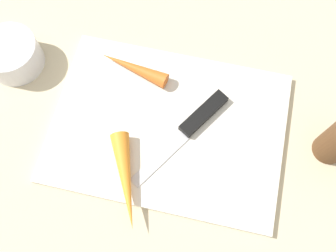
{
  "coord_description": "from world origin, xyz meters",
  "views": [
    {
      "loc": [
        -0.04,
        0.2,
        0.56
      ],
      "look_at": [
        0.0,
        0.0,
        0.01
      ],
      "focal_mm": 40.11,
      "sensor_mm": 36.0,
      "label": 1
    }
  ],
  "objects_px": {
    "cutting_board": "(168,127)",
    "carrot_long": "(126,180)",
    "knife": "(198,119)",
    "small_bowl": "(12,55)",
    "carrot_short": "(134,68)"
  },
  "relations": [
    {
      "from": "cutting_board",
      "to": "carrot_long",
      "type": "relative_size",
      "value": 2.56
    },
    {
      "from": "carrot_long",
      "to": "cutting_board",
      "type": "bearing_deg",
      "value": 135.55
    },
    {
      "from": "cutting_board",
      "to": "knife",
      "type": "distance_m",
      "value": 0.05
    },
    {
      "from": "carrot_long",
      "to": "small_bowl",
      "type": "bearing_deg",
      "value": -146.88
    },
    {
      "from": "cutting_board",
      "to": "small_bowl",
      "type": "xyz_separation_m",
      "value": [
        0.28,
        -0.06,
        0.02
      ]
    },
    {
      "from": "knife",
      "to": "carrot_long",
      "type": "xyz_separation_m",
      "value": [
        0.08,
        0.12,
        0.01
      ]
    },
    {
      "from": "cutting_board",
      "to": "carrot_short",
      "type": "bearing_deg",
      "value": -47.19
    },
    {
      "from": "carrot_short",
      "to": "small_bowl",
      "type": "height_order",
      "value": "small_bowl"
    },
    {
      "from": "carrot_short",
      "to": "carrot_long",
      "type": "distance_m",
      "value": 0.18
    },
    {
      "from": "knife",
      "to": "small_bowl",
      "type": "xyz_separation_m",
      "value": [
        0.32,
        -0.04,
        0.01
      ]
    },
    {
      "from": "cutting_board",
      "to": "small_bowl",
      "type": "distance_m",
      "value": 0.28
    },
    {
      "from": "cutting_board",
      "to": "carrot_short",
      "type": "xyz_separation_m",
      "value": [
        0.08,
        -0.08,
        0.02
      ]
    },
    {
      "from": "cutting_board",
      "to": "carrot_short",
      "type": "distance_m",
      "value": 0.11
    },
    {
      "from": "cutting_board",
      "to": "knife",
      "type": "height_order",
      "value": "knife"
    },
    {
      "from": "knife",
      "to": "carrot_short",
      "type": "bearing_deg",
      "value": -84.99
    }
  ]
}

